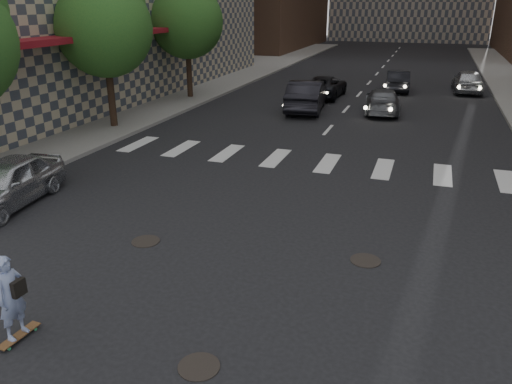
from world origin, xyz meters
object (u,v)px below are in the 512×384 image
Objects in this scene: traffic_car_e at (398,81)px; traffic_car_a at (306,96)px; silver_sedan at (7,183)px; traffic_car_c at (325,86)px; skateboarder at (11,297)px; tree_c at (188,18)px; tree_b at (107,24)px; traffic_car_b at (383,101)px; traffic_car_d at (468,81)px.

traffic_car_a is at bearing 57.60° from traffic_car_e.
silver_sedan is 0.88× the size of traffic_car_c.
silver_sedan is (-4.89, 4.88, -0.17)m from skateboarder.
traffic_car_a is at bearing 65.22° from silver_sedan.
silver_sedan is 0.82× the size of traffic_car_a.
tree_c reaches higher than traffic_car_a.
traffic_car_e is at bearing 84.74° from skateboarder.
silver_sedan is at bearing -74.96° from tree_b.
silver_sedan is at bearing 77.67° from traffic_car_c.
traffic_car_b is (3.94, 0.81, -0.19)m from traffic_car_a.
tree_c is at bearing 90.00° from tree_b.
tree_b is 1.43× the size of traffic_car_c.
traffic_car_c is 9.62m from traffic_car_d.
silver_sedan is 16.65m from traffic_car_a.
traffic_car_a is 12.43m from traffic_car_d.
silver_sedan reaches higher than traffic_car_c.
tree_c is 1.51× the size of traffic_car_b.
tree_b and tree_c have the same top height.
traffic_car_b is (4.05, 21.57, -0.23)m from skateboarder.
traffic_car_e is (11.62, 6.87, -3.98)m from tree_c.
traffic_car_b is 0.95× the size of traffic_car_c.
tree_c is 18.19m from traffic_car_d.
tree_b is 10.25m from silver_sedan.
tree_c is (0.00, 8.00, 0.00)m from tree_b.
skateboarder is 25.19m from traffic_car_c.
tree_b is 10.75m from traffic_car_a.
skateboarder is 0.41× the size of silver_sedan.
traffic_car_a is at bearing -9.57° from tree_c.
traffic_car_b is at bearing 59.24° from traffic_car_d.
tree_b is at bearing 42.88° from traffic_car_d.
silver_sedan is at bearing 65.82° from traffic_car_a.
tree_c reaches higher than traffic_car_d.
traffic_car_d reaches higher than silver_sedan.
traffic_car_b is at bearing 54.52° from silver_sedan.
skateboarder is at bearing 76.34° from traffic_car_e.
skateboarder is at bearing -62.35° from tree_b.
tree_b is 8.00m from tree_c.
tree_c is 17.76m from silver_sedan.
tree_b is 14.25m from traffic_car_b.
tree_b reaches higher than traffic_car_a.
tree_c is 1.52× the size of traffic_car_d.
traffic_car_d is at bearing -139.84° from traffic_car_a.
traffic_car_a is 1.08× the size of traffic_car_c.
traffic_car_c is (0.18, 25.19, -0.22)m from skateboarder.
traffic_car_e is (0.23, 7.31, 0.03)m from traffic_car_b.
tree_b reaches higher than traffic_car_c.
silver_sedan is 1.00× the size of traffic_car_e.
traffic_car_b is 5.30m from traffic_car_c.
skateboarder is at bearing -52.25° from silver_sedan.
skateboarder is 20.76m from traffic_car_a.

